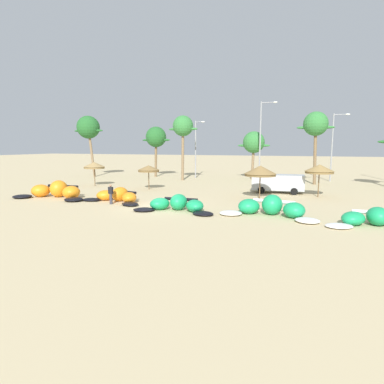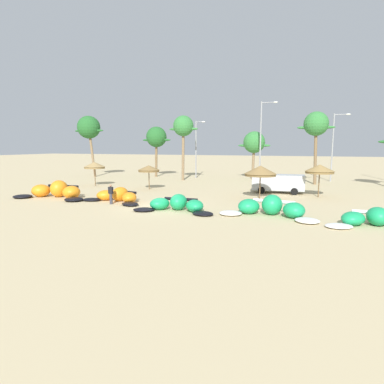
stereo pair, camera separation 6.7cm
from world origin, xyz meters
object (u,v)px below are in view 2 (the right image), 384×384
(beach_umbrella_near_van, at_px, (95,165))
(palm_center_left, at_px, (254,143))
(kite_right_of_center, at_px, (379,220))
(beach_umbrella_middle, at_px, (149,169))
(kite_left_of_center, at_px, (177,205))
(beach_umbrella_near_palms, at_px, (260,171))
(kite_far_left, at_px, (56,191))
(palm_left, at_px, (156,138))
(person_near_kites, at_px, (111,194))
(palm_center_right, at_px, (316,125))
(kite_center, at_px, (271,208))
(palm_leftmost, at_px, (89,128))
(lamppost_west, at_px, (197,146))
(kite_left, at_px, (117,196))
(palm_left_of_gap, at_px, (183,127))
(lamppost_east_center, at_px, (334,144))
(parked_van, at_px, (277,182))
(lamppost_west_center, at_px, (262,138))
(beach_umbrella_outermost, at_px, (320,169))

(beach_umbrella_near_van, bearing_deg, palm_center_left, 39.08)
(kite_right_of_center, height_order, beach_umbrella_middle, beach_umbrella_middle)
(kite_left_of_center, xyz_separation_m, kite_right_of_center, (12.97, -0.43, -0.03))
(beach_umbrella_near_palms, bearing_deg, kite_far_left, -162.15)
(kite_far_left, xyz_separation_m, kite_left_of_center, (12.66, -1.83, -0.14))
(kite_far_left, height_order, palm_left, palm_left)
(beach_umbrella_middle, xyz_separation_m, person_near_kites, (1.17, -9.04, -1.44))
(beach_umbrella_near_van, relative_size, palm_center_right, 0.32)
(kite_right_of_center, height_order, palm_center_right, palm_center_right)
(kite_center, height_order, palm_leftmost, palm_leftmost)
(palm_leftmost, relative_size, lamppost_west, 1.11)
(kite_left, xyz_separation_m, person_near_kites, (0.17, -1.23, 0.36))
(person_near_kites, height_order, palm_center_right, palm_center_right)
(palm_left_of_gap, height_order, lamppost_east_center, lamppost_east_center)
(palm_leftmost, relative_size, palm_left, 1.21)
(palm_left, bearing_deg, beach_umbrella_near_van, -98.82)
(beach_umbrella_middle, height_order, palm_left_of_gap, palm_left_of_gap)
(palm_left, bearing_deg, palm_left_of_gap, -31.27)
(palm_center_left, bearing_deg, kite_far_left, -123.27)
(beach_umbrella_near_palms, height_order, parked_van, beach_umbrella_near_palms)
(palm_leftmost, bearing_deg, kite_left, -48.13)
(palm_center_right, bearing_deg, kite_left_of_center, -115.01)
(person_near_kites, xyz_separation_m, palm_center_left, (7.84, 23.17, 4.27))
(kite_center, relative_size, lamppost_west_center, 0.68)
(kite_center, relative_size, lamppost_east_center, 0.78)
(parked_van, bearing_deg, lamppost_west, 137.00)
(palm_left, height_order, lamppost_west, lamppost_west)
(palm_leftmost, height_order, lamppost_east_center, palm_leftmost)
(beach_umbrella_near_palms, bearing_deg, lamppost_west_center, 97.42)
(beach_umbrella_outermost, bearing_deg, palm_left, 150.36)
(palm_left, bearing_deg, lamppost_west_center, -9.40)
(beach_umbrella_middle, distance_m, palm_center_left, 16.99)
(beach_umbrella_outermost, xyz_separation_m, palm_left_of_gap, (-16.99, 9.45, 4.54))
(kite_left, distance_m, palm_leftmost, 25.35)
(palm_left_of_gap, bearing_deg, beach_umbrella_outermost, -29.08)
(beach_umbrella_middle, bearing_deg, kite_right_of_center, -26.65)
(beach_umbrella_middle, xyz_separation_m, lamppost_west, (0.83, 13.56, 2.34))
(palm_left, distance_m, lamppost_east_center, 24.80)
(parked_van, bearing_deg, person_near_kites, -137.79)
(kite_left, distance_m, person_near_kites, 1.29)
(kite_left, relative_size, palm_center_right, 0.70)
(kite_far_left, distance_m, lamppost_west_center, 25.02)
(beach_umbrella_middle, bearing_deg, palm_leftmost, 145.88)
(kite_left, xyz_separation_m, parked_van, (12.28, 9.76, 0.63))
(beach_umbrella_middle, distance_m, parked_van, 13.47)
(kite_left_of_center, xyz_separation_m, beach_umbrella_outermost, (9.92, 10.21, 2.15))
(kite_left, distance_m, palm_center_left, 23.81)
(kite_center, bearing_deg, beach_umbrella_outermost, 71.30)
(palm_center_right, height_order, lamppost_east_center, lamppost_east_center)
(palm_center_right, bearing_deg, palm_left_of_gap, -176.89)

